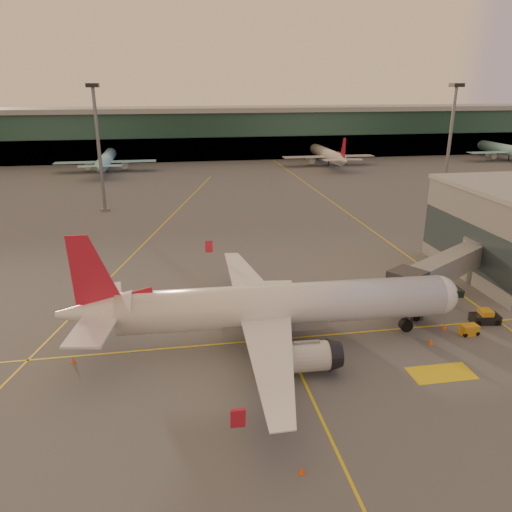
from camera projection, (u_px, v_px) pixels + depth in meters
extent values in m
plane|color=#4C4F54|center=(245.00, 368.00, 47.42)|extent=(600.00, 600.00, 0.00)
cube|color=yellow|center=(238.00, 343.00, 52.07)|extent=(80.00, 0.25, 0.01)
cube|color=yellow|center=(151.00, 237.00, 87.70)|extent=(31.30, 115.98, 0.01)
cube|color=yellow|center=(326.00, 198.00, 117.37)|extent=(0.25, 160.00, 0.01)
cube|color=yellow|center=(320.00, 415.00, 40.77)|extent=(0.25, 30.00, 0.01)
cube|color=yellow|center=(441.00, 373.00, 46.58)|extent=(6.00, 3.00, 0.01)
cube|color=#19382D|center=(185.00, 135.00, 176.95)|extent=(400.00, 18.00, 16.00)
cube|color=gray|center=(184.00, 110.00, 174.05)|extent=(400.00, 20.00, 1.60)
cube|color=black|center=(187.00, 150.00, 170.35)|extent=(400.00, 1.00, 8.00)
cube|color=#2D3D47|center=(465.00, 243.00, 67.82)|extent=(0.30, 21.60, 6.00)
cylinder|color=slate|center=(99.00, 151.00, 101.53)|extent=(0.70, 0.70, 25.00)
cube|color=black|center=(92.00, 85.00, 97.35)|extent=(2.40, 2.40, 0.80)
cube|color=slate|center=(105.00, 210.00, 105.56)|extent=(1.60, 1.60, 0.50)
cylinder|color=slate|center=(449.00, 146.00, 109.82)|extent=(0.70, 0.70, 25.00)
cube|color=black|center=(457.00, 85.00, 105.64)|extent=(2.40, 2.40, 0.80)
cube|color=slate|center=(442.00, 200.00, 113.85)|extent=(1.60, 1.60, 0.50)
cylinder|color=white|center=(284.00, 304.00, 50.89)|extent=(33.45, 5.26, 4.28)
sphere|color=white|center=(438.00, 295.00, 53.10)|extent=(4.19, 4.19, 4.19)
cube|color=black|center=(449.00, 290.00, 53.09)|extent=(2.01, 2.84, 0.75)
cone|color=white|center=(95.00, 313.00, 48.31)|extent=(7.43, 4.28, 4.07)
cube|color=white|center=(93.00, 329.00, 44.91)|extent=(4.57, 7.39, 0.21)
cylinder|color=silver|center=(306.00, 357.00, 45.69)|extent=(4.55, 2.91, 2.78)
cylinder|color=black|center=(265.00, 348.00, 49.06)|extent=(1.97, 1.55, 1.93)
cylinder|color=black|center=(265.00, 343.00, 48.87)|extent=(0.39, 0.39, 1.18)
cube|color=white|center=(105.00, 296.00, 51.75)|extent=(4.19, 7.25, 0.21)
cylinder|color=silver|center=(280.00, 299.00, 57.86)|extent=(4.55, 2.91, 2.78)
cylinder|color=black|center=(257.00, 323.00, 54.26)|extent=(1.97, 1.55, 1.93)
cylinder|color=black|center=(257.00, 318.00, 54.07)|extent=(0.39, 0.39, 1.18)
cube|color=slate|center=(272.00, 317.00, 51.19)|extent=(10.67, 3.73, 1.71)
cylinder|color=black|center=(406.00, 325.00, 53.76)|extent=(1.37, 0.90, 1.35)
cube|color=slate|center=(446.00, 267.00, 60.44)|extent=(16.67, 12.03, 2.70)
cube|color=#2D3035|center=(407.00, 284.00, 55.28)|extent=(4.70, 4.70, 3.00)
cube|color=#2D3035|center=(412.00, 307.00, 57.47)|extent=(1.60, 2.40, 2.40)
cylinder|color=black|center=(416.00, 318.00, 56.71)|extent=(0.80, 0.40, 0.80)
cylinder|color=black|center=(407.00, 309.00, 58.75)|extent=(0.80, 0.40, 0.80)
cylinder|color=slate|center=(443.00, 289.00, 61.41)|extent=(0.50, 0.50, 3.28)
cylinder|color=slate|center=(479.00, 251.00, 66.25)|extent=(4.40, 4.40, 3.00)
cylinder|color=slate|center=(476.00, 271.00, 67.22)|extent=(2.40, 2.40, 3.28)
cube|color=#B43A19|center=(271.00, 312.00, 57.41)|extent=(3.16, 2.51, 1.38)
cube|color=silver|center=(269.00, 295.00, 56.68)|extent=(5.55, 2.86, 2.57)
cylinder|color=black|center=(258.00, 319.00, 56.36)|extent=(0.86, 0.41, 0.83)
cylinder|color=black|center=(287.00, 318.00, 56.56)|extent=(0.86, 0.41, 0.83)
cube|color=#BD8317|center=(469.00, 330.00, 53.61)|extent=(1.91, 1.22, 1.11)
cylinder|color=black|center=(465.00, 335.00, 53.13)|extent=(0.48, 0.26, 0.46)
cylinder|color=black|center=(477.00, 334.00, 53.46)|extent=(0.48, 0.26, 0.46)
cube|color=black|center=(485.00, 319.00, 56.25)|extent=(3.27, 2.01, 1.00)
cube|color=#BD8317|center=(486.00, 313.00, 56.02)|extent=(1.44, 1.60, 0.82)
cylinder|color=black|center=(478.00, 323.00, 55.57)|extent=(0.67, 0.35, 0.64)
cylinder|color=black|center=(497.00, 323.00, 55.67)|extent=(0.67, 0.35, 0.64)
cone|color=#FF500D|center=(444.00, 327.00, 54.81)|extent=(0.51, 0.51, 0.64)
cube|color=#FF500D|center=(444.00, 329.00, 54.91)|extent=(0.44, 0.44, 0.03)
cone|color=#FF500D|center=(73.00, 360.00, 48.24)|extent=(0.43, 0.43, 0.55)
cube|color=#FF500D|center=(74.00, 363.00, 48.33)|extent=(0.38, 0.38, 0.03)
cone|color=#FF500D|center=(302.00, 470.00, 34.55)|extent=(0.44, 0.44, 0.55)
cube|color=#FF500D|center=(302.00, 473.00, 34.63)|extent=(0.38, 0.38, 0.03)
cone|color=#FF500D|center=(249.00, 282.00, 66.97)|extent=(0.46, 0.46, 0.59)
cube|color=#FF500D|center=(249.00, 284.00, 67.07)|extent=(0.40, 0.40, 0.03)
cone|color=#FF500D|center=(431.00, 341.00, 51.71)|extent=(0.50, 0.50, 0.64)
cube|color=#FF500D|center=(431.00, 344.00, 51.81)|extent=(0.43, 0.43, 0.03)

